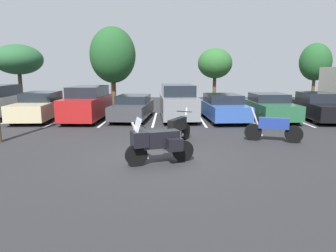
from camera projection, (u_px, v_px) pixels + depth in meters
name	position (u px, v px, depth m)	size (l,w,h in m)	color
ground	(156.00, 160.00, 9.73)	(44.00, 44.00, 0.10)	#262628
motorcycle_touring	(158.00, 142.00, 9.00)	(2.03, 1.15, 1.41)	black
motorcycle_second	(273.00, 127.00, 11.86)	(2.10, 0.84, 1.32)	black
motorcycle_third	(178.00, 129.00, 11.53)	(1.11, 2.11, 1.28)	black
parking_stripes	(155.00, 119.00, 17.37)	(21.18, 5.16, 0.01)	silver
car_champagne	(40.00, 106.00, 17.18)	(2.08, 4.84, 1.52)	#C1B289
car_red	(88.00, 103.00, 17.00)	(1.98, 4.72, 1.86)	maroon
car_charcoal	(133.00, 107.00, 17.36)	(2.17, 4.74, 1.34)	#38383D
car_grey	(178.00, 102.00, 17.28)	(2.14, 4.84, 1.95)	slate
car_blue	(223.00, 107.00, 16.95)	(2.23, 4.85, 1.43)	#2D519E
car_green	(270.00, 107.00, 17.06)	(2.00, 4.32, 1.45)	#235638
car_black	(319.00, 107.00, 17.14)	(2.14, 4.86, 1.49)	black
tree_right	(215.00, 64.00, 28.45)	(3.17, 3.17, 4.73)	#4C3823
tree_center	(315.00, 62.00, 26.65)	(2.66, 2.66, 5.04)	#4C3823
tree_rear	(113.00, 55.00, 24.82)	(3.68, 3.68, 6.17)	#4C3823
tree_far_left	(111.00, 52.00, 29.35)	(3.17, 3.17, 6.64)	#4C3823
tree_far_right	(18.00, 60.00, 28.29)	(4.39, 4.39, 5.07)	#4C3823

